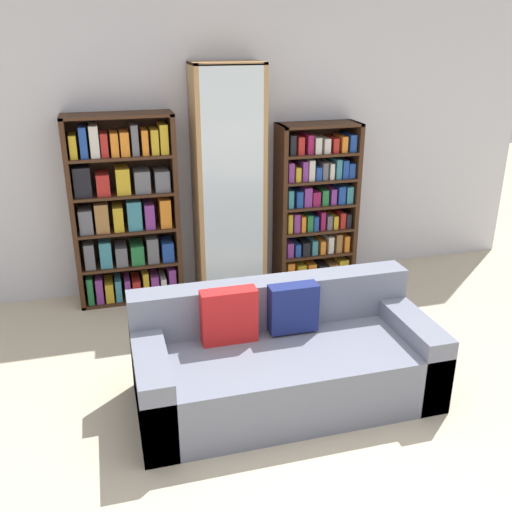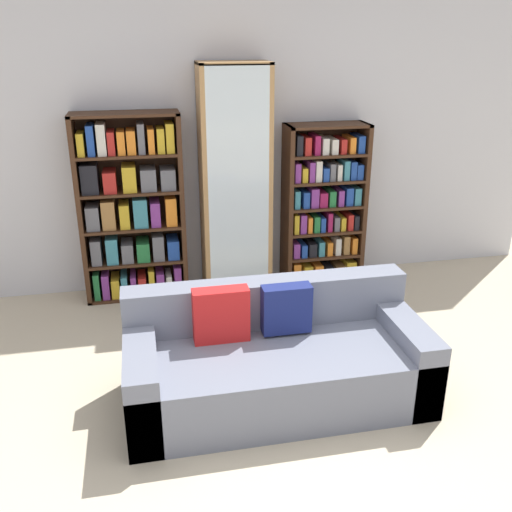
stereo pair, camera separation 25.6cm
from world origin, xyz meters
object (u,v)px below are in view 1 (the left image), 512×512
at_px(couch, 283,360).
at_px(display_cabinet, 229,183).
at_px(bookshelf_right, 316,206).
at_px(bookshelf_left, 125,213).
at_px(wine_bottle, 309,295).

bearing_deg(couch, display_cabinet, 88.35).
relative_size(couch, bookshelf_right, 1.28).
bearing_deg(display_cabinet, bookshelf_right, 1.07).
height_order(bookshelf_left, wine_bottle, bookshelf_left).
bearing_deg(bookshelf_left, wine_bottle, -25.65).
relative_size(bookshelf_left, display_cabinet, 0.81).
distance_m(couch, wine_bottle, 1.25).
bearing_deg(wine_bottle, couch, -118.42).
xyz_separation_m(couch, bookshelf_right, (0.89, 1.79, 0.46)).
relative_size(couch, bookshelf_left, 1.17).
relative_size(bookshelf_left, bookshelf_right, 1.10).
distance_m(couch, bookshelf_left, 2.06).
bearing_deg(wine_bottle, bookshelf_right, 66.73).
height_order(couch, wine_bottle, couch).
distance_m(display_cabinet, bookshelf_right, 0.89).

